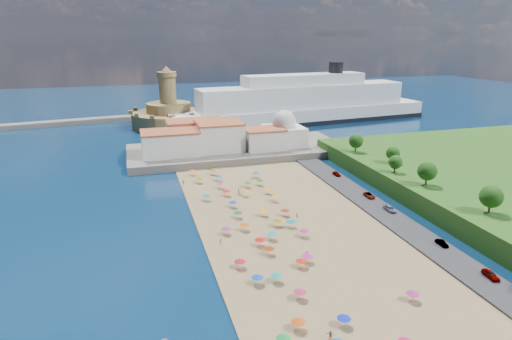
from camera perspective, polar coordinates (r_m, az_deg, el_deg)
name	(u,v)px	position (r m, az deg, el deg)	size (l,w,h in m)	color
ground	(268,228)	(112.89, 1.67, -7.76)	(700.00, 700.00, 0.00)	#071938
terrace	(237,150)	(181.11, -2.49, 2.63)	(90.00, 36.00, 3.00)	#59544C
jetty	(176,136)	(211.12, -10.65, 4.44)	(18.00, 70.00, 2.40)	#59544C
waterfront_buildings	(206,137)	(177.58, -6.67, 4.34)	(57.00, 29.00, 11.00)	silver
domed_building	(284,131)	(183.19, 3.73, 5.19)	(16.00, 16.00, 15.00)	silver
fortress	(169,114)	(239.31, -11.52, 7.27)	(40.00, 40.00, 32.40)	olive
cruise_ship	(303,105)	(246.41, 6.35, 8.57)	(154.13, 37.41, 33.36)	black
beach_parasols	(274,238)	(103.28, 2.35, -9.00)	(31.36, 116.88, 2.20)	gray
beachgoers	(267,228)	(110.43, 1.46, -7.72)	(34.15, 91.36, 1.88)	tan
parked_cars	(391,209)	(126.67, 17.54, -5.02)	(2.40, 73.57, 1.43)	gray
hillside_trees	(454,186)	(125.19, 24.90, -1.93)	(13.24, 107.11, 7.17)	#382314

